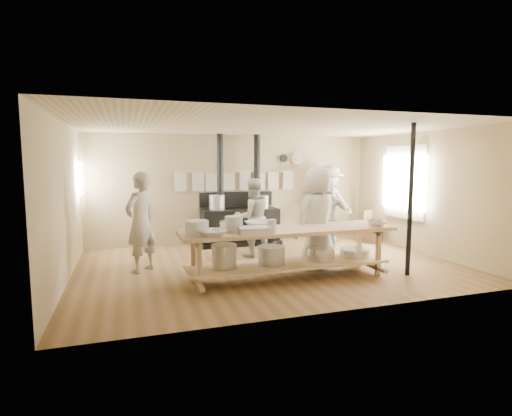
# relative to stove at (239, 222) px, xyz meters

# --- Properties ---
(ground) EXTENTS (7.00, 7.00, 0.00)m
(ground) POSITION_rel_stove_xyz_m (0.01, -2.12, -0.52)
(ground) COLOR brown
(ground) RESTS_ON ground
(room_shell) EXTENTS (7.00, 7.00, 7.00)m
(room_shell) POSITION_rel_stove_xyz_m (0.01, -2.12, 1.10)
(room_shell) COLOR tan
(room_shell) RESTS_ON ground
(window_right) EXTENTS (0.09, 1.50, 1.65)m
(window_right) POSITION_rel_stove_xyz_m (3.48, -1.52, 0.98)
(window_right) COLOR beige
(window_right) RESTS_ON ground
(left_opening) EXTENTS (0.00, 0.90, 0.90)m
(left_opening) POSITION_rel_stove_xyz_m (-3.44, -0.12, 1.08)
(left_opening) COLOR white
(left_opening) RESTS_ON ground
(stove) EXTENTS (1.90, 0.75, 2.60)m
(stove) POSITION_rel_stove_xyz_m (0.00, 0.00, 0.00)
(stove) COLOR black
(stove) RESTS_ON ground
(towel_rail) EXTENTS (3.00, 0.04, 0.47)m
(towel_rail) POSITION_rel_stove_xyz_m (0.01, 0.28, 1.03)
(towel_rail) COLOR tan
(towel_rail) RESTS_ON ground
(back_wall_shelf) EXTENTS (0.63, 0.14, 0.32)m
(back_wall_shelf) POSITION_rel_stove_xyz_m (1.47, 0.32, 1.48)
(back_wall_shelf) COLOR tan
(back_wall_shelf) RESTS_ON ground
(prep_table) EXTENTS (3.60, 0.90, 0.85)m
(prep_table) POSITION_rel_stove_xyz_m (-0.00, -3.02, -0.00)
(prep_table) COLOR tan
(prep_table) RESTS_ON ground
(support_post) EXTENTS (0.08, 0.08, 2.60)m
(support_post) POSITION_rel_stove_xyz_m (2.06, -3.47, 0.78)
(support_post) COLOR black
(support_post) RESTS_ON ground
(cook_far_left) EXTENTS (0.77, 0.76, 1.79)m
(cook_far_left) POSITION_rel_stove_xyz_m (-2.31, -1.80, 0.37)
(cook_far_left) COLOR #BAB5A5
(cook_far_left) RESTS_ON ground
(cook_left) EXTENTS (0.83, 0.67, 1.62)m
(cook_left) POSITION_rel_stove_xyz_m (-0.08, -1.28, 0.29)
(cook_left) COLOR #BAB5A5
(cook_left) RESTS_ON ground
(cook_center) EXTENTS (1.07, 0.88, 1.87)m
(cook_center) POSITION_rel_stove_xyz_m (0.78, -2.55, 0.42)
(cook_center) COLOR #BAB5A5
(cook_center) RESTS_ON ground
(cook_right) EXTENTS (0.96, 0.75, 1.52)m
(cook_right) POSITION_rel_stove_xyz_m (1.75, -1.21, 0.24)
(cook_right) COLOR #BAB5A5
(cook_right) RESTS_ON ground
(cook_by_window) EXTENTS (1.26, 0.78, 1.88)m
(cook_by_window) POSITION_rel_stove_xyz_m (2.31, -0.17, 0.42)
(cook_by_window) COLOR #BAB5A5
(cook_by_window) RESTS_ON ground
(chair) EXTENTS (0.48, 0.48, 0.77)m
(chair) POSITION_rel_stove_xyz_m (3.15, -0.80, -0.29)
(chair) COLOR brown
(chair) RESTS_ON ground
(bowl_white_a) EXTENTS (0.53, 0.53, 0.10)m
(bowl_white_a) POSITION_rel_stove_xyz_m (-1.36, -3.35, 0.38)
(bowl_white_a) COLOR silver
(bowl_white_a) RESTS_ON prep_table
(bowl_steel_a) EXTENTS (0.43, 0.43, 0.10)m
(bowl_steel_a) POSITION_rel_stove_xyz_m (-1.38, -3.28, 0.38)
(bowl_steel_a) COLOR silver
(bowl_steel_a) RESTS_ON prep_table
(bowl_white_b) EXTENTS (0.57, 0.57, 0.11)m
(bowl_white_b) POSITION_rel_stove_xyz_m (-0.43, -2.83, 0.39)
(bowl_white_b) COLOR silver
(bowl_white_b) RESTS_ON prep_table
(bowl_steel_b) EXTENTS (0.45, 0.45, 0.10)m
(bowl_steel_b) POSITION_rel_stove_xyz_m (1.56, -3.24, 0.38)
(bowl_steel_b) COLOR silver
(bowl_steel_b) RESTS_ON prep_table
(roasting_pan) EXTENTS (0.54, 0.41, 0.11)m
(roasting_pan) POSITION_rel_stove_xyz_m (-0.68, -3.34, 0.38)
(roasting_pan) COLOR #B2B2B7
(roasting_pan) RESTS_ON prep_table
(mixing_bowl_large) EXTENTS (0.41, 0.41, 0.12)m
(mixing_bowl_large) POSITION_rel_stove_xyz_m (-0.89, -2.69, 0.39)
(mixing_bowl_large) COLOR silver
(mixing_bowl_large) RESTS_ON prep_table
(bucket_galv) EXTENTS (0.35, 0.35, 0.26)m
(bucket_galv) POSITION_rel_stove_xyz_m (-0.95, -3.10, 0.46)
(bucket_galv) COLOR gray
(bucket_galv) RESTS_ON prep_table
(deep_bowl_enamel) EXTENTS (0.46, 0.46, 0.22)m
(deep_bowl_enamel) POSITION_rel_stove_xyz_m (-1.54, -3.16, 0.44)
(deep_bowl_enamel) COLOR silver
(deep_bowl_enamel) RESTS_ON prep_table
(pitcher) EXTENTS (0.17, 0.17, 0.21)m
(pitcher) POSITION_rel_stove_xyz_m (-0.41, -3.35, 0.44)
(pitcher) COLOR silver
(pitcher) RESTS_ON prep_table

